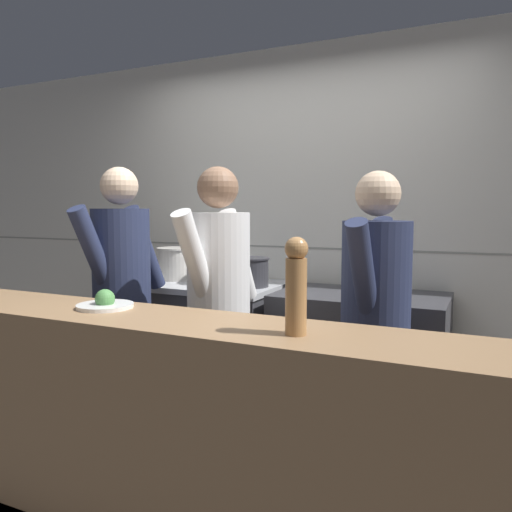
% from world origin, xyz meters
% --- Properties ---
extents(ground_plane, '(14.00, 14.00, 0.00)m').
position_xyz_m(ground_plane, '(0.00, 0.00, 0.00)').
color(ground_plane, '#4C4742').
extents(wall_back_tiled, '(8.00, 0.06, 2.60)m').
position_xyz_m(wall_back_tiled, '(0.00, 1.52, 1.30)').
color(wall_back_tiled, silver).
rests_on(wall_back_tiled, ground_plane).
extents(oven_range, '(1.03, 0.71, 0.90)m').
position_xyz_m(oven_range, '(-0.54, 1.12, 0.45)').
color(oven_range, '#38383D').
rests_on(oven_range, ground_plane).
extents(prep_counter, '(1.05, 0.65, 0.90)m').
position_xyz_m(prep_counter, '(0.56, 1.11, 0.45)').
color(prep_counter, '#38383D').
rests_on(prep_counter, ground_plane).
extents(pass_counter, '(3.02, 0.45, 0.98)m').
position_xyz_m(pass_counter, '(0.02, -0.29, 0.49)').
color(pass_counter, '#93704C').
rests_on(pass_counter, ground_plane).
extents(stock_pot, '(0.29, 0.29, 0.24)m').
position_xyz_m(stock_pot, '(-0.85, 1.15, 1.03)').
color(stock_pot, beige).
rests_on(stock_pot, oven_range).
extents(sauce_pot, '(0.25, 0.25, 0.15)m').
position_xyz_m(sauce_pot, '(-0.52, 1.08, 0.99)').
color(sauce_pot, '#B7BABF').
rests_on(sauce_pot, oven_range).
extents(braising_pot, '(0.26, 0.26, 0.20)m').
position_xyz_m(braising_pot, '(-0.19, 1.07, 1.01)').
color(braising_pot, '#2D2D33').
rests_on(braising_pot, oven_range).
extents(plated_dish_main, '(0.26, 0.26, 0.09)m').
position_xyz_m(plated_dish_main, '(-0.30, -0.23, 1.00)').
color(plated_dish_main, white).
rests_on(plated_dish_main, pass_counter).
extents(pepper_mill, '(0.08, 0.08, 0.35)m').
position_xyz_m(pepper_mill, '(0.66, -0.32, 1.17)').
color(pepper_mill, '#AD7A47').
rests_on(pepper_mill, pass_counter).
extents(chef_head_cook, '(0.37, 0.74, 1.68)m').
position_xyz_m(chef_head_cook, '(-0.71, 0.37, 0.93)').
color(chef_head_cook, black).
rests_on(chef_head_cook, ground_plane).
extents(chef_sous, '(0.36, 0.72, 1.65)m').
position_xyz_m(chef_sous, '(-0.03, 0.33, 0.92)').
color(chef_sous, black).
rests_on(chef_sous, ground_plane).
extents(chef_line, '(0.36, 0.71, 1.61)m').
position_xyz_m(chef_line, '(0.79, 0.40, 0.90)').
color(chef_line, black).
rests_on(chef_line, ground_plane).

